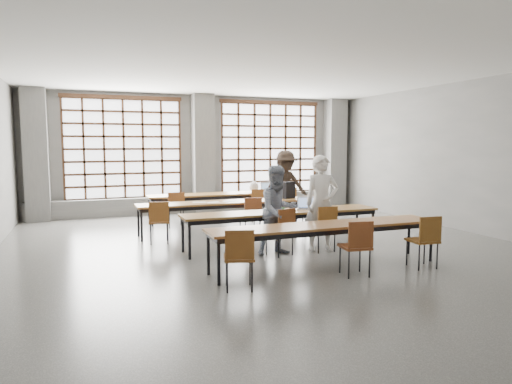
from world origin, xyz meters
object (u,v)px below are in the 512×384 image
plastic_bag (254,187)px  mouse (325,208)px  student_male (322,203)px  green_box (278,208)px  desk_row_a (223,196)px  desk_row_d (326,228)px  chair_mid_right (308,209)px  chair_near_right (425,236)px  laptop_front (306,206)px  desk_row_b (225,204)px  backpack (288,190)px  laptop_back (268,189)px  chair_near_mid (357,242)px  chair_front_left (282,227)px  chair_back_right (288,200)px  chair_mid_centre (251,213)px  student_female (278,210)px  chair_near_left (239,253)px  chair_mid_left (159,218)px  chair_front_right (325,224)px  phone (293,211)px  chair_back_left (176,206)px  chair_back_mid (259,202)px  desk_row_c (282,214)px  red_pouch (239,254)px  student_back (285,185)px

plastic_bag → mouse: bearing=-86.9°
student_male → plastic_bag: size_ratio=6.39×
green_box → plastic_bag: bearing=77.1°
desk_row_a → plastic_bag: 0.93m
desk_row_d → chair_mid_right: size_ratio=4.55×
plastic_bag → green_box: bearing=-102.9°
chair_near_right → laptop_front: laptop_front is taller
desk_row_b → backpack: backpack is taller
chair_mid_right → laptop_back: laptop_back is taller
chair_near_mid → student_male: (0.35, 1.75, 0.38)m
backpack → chair_front_left: bearing=-138.6°
laptop_front → plastic_bag: size_ratio=1.60×
laptop_front → backpack: bearing=76.9°
chair_back_right → chair_mid_centre: (-1.68, -1.72, 0.00)m
desk_row_b → student_female: 2.35m
chair_near_left → student_male: (2.26, 1.75, 0.38)m
chair_near_right → desk_row_a: bearing=106.4°
desk_row_a → chair_mid_left: size_ratio=4.55×
green_box → chair_mid_centre: bearing=98.1°
desk_row_a → chair_front_right: chair_front_right is taller
desk_row_a → chair_near_mid: (0.40, -5.79, -0.13)m
mouse → chair_mid_left: bearing=159.0°
chair_mid_left → phone: bearing=-28.4°
chair_back_left → chair_near_left: 5.16m
chair_front_right → laptop_back: 4.32m
chair_back_mid → chair_mid_left: 3.33m
chair_back_right → plastic_bag: 1.04m
desk_row_a → chair_mid_right: bearing=-60.4°
chair_near_right → chair_back_left: bearing=121.1°
desk_row_a → desk_row_c: 3.54m
mouse → laptop_back: bearing=86.3°
chair_mid_left → mouse: chair_mid_left is taller
chair_front_left → chair_front_right: bearing=-0.2°
chair_back_left → chair_front_left: size_ratio=1.00×
chair_near_right → laptop_back: 5.91m
desk_row_d → red_pouch: 1.79m
mouse → backpack: 1.90m
chair_back_mid → student_female: bearing=-105.3°
chair_back_left → laptop_front: (2.12, -2.81, 0.25)m
chair_back_mid → red_pouch: (-2.27, -5.08, -0.04)m
mouse → backpack: backpack is taller
backpack → student_female: bearing=-140.3°
student_back → chair_back_right: bearing=-78.7°
chair_back_right → chair_mid_right: same height
desk_row_c → chair_near_left: (-1.66, -2.25, -0.13)m
chair_front_left → student_male: (0.88, 0.13, 0.38)m
desk_row_b → chair_back_mid: size_ratio=4.55×
desk_row_a → green_box: size_ratio=16.00×
chair_front_left → laptop_front: (0.85, 0.73, 0.25)m
chair_back_right → student_male: (-0.87, -3.41, 0.38)m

